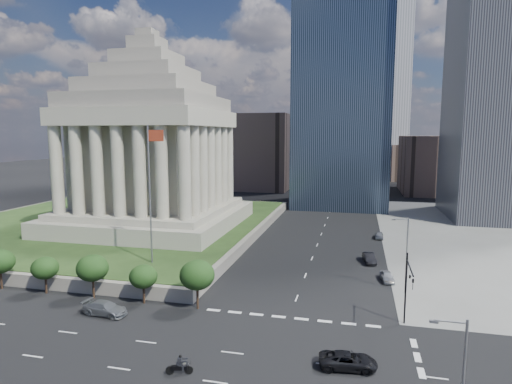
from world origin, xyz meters
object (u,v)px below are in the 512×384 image
(parked_sedan_far, at_px, (379,235))
(parked_sedan_mid, at_px, (369,258))
(suv_grey, at_px, (105,308))
(pickup_truck, at_px, (348,361))
(street_lamp_north, at_px, (405,251))
(traffic_signal_ne, at_px, (408,283))
(parked_sedan_near, at_px, (387,276))
(war_memorial, at_px, (150,130))
(motorcycle_trail, at_px, (179,364))
(flagpole, at_px, (151,187))

(parked_sedan_far, bearing_deg, parked_sedan_mid, -94.70)
(suv_grey, bearing_deg, pickup_truck, -95.14)
(street_lamp_north, xyz_separation_m, suv_grey, (-34.04, -15.13, -4.89))
(parked_sedan_mid, bearing_deg, suv_grey, -146.60)
(traffic_signal_ne, height_order, parked_sedan_far, traffic_signal_ne)
(parked_sedan_far, bearing_deg, pickup_truck, -92.55)
(parked_sedan_near, relative_size, parked_sedan_mid, 0.88)
(war_memorial, relative_size, parked_sedan_far, 9.85)
(war_memorial, relative_size, traffic_signal_ne, 4.88)
(suv_grey, bearing_deg, street_lamp_north, -60.74)
(traffic_signal_ne, relative_size, pickup_truck, 1.56)
(street_lamp_north, bearing_deg, parked_sedan_far, 93.52)
(street_lamp_north, height_order, pickup_truck, street_lamp_north)
(suv_grey, height_order, parked_sedan_far, suv_grey)
(parked_sedan_near, distance_m, parked_sedan_mid, 8.75)
(suv_grey, bearing_deg, parked_sedan_far, -30.37)
(suv_grey, xyz_separation_m, parked_sedan_mid, (29.94, 27.88, -0.02))
(traffic_signal_ne, relative_size, parked_sedan_far, 2.02)
(traffic_signal_ne, distance_m, motorcycle_trail, 24.32)
(parked_sedan_far, relative_size, motorcycle_trail, 1.65)
(war_memorial, bearing_deg, flagpole, -63.11)
(pickup_truck, relative_size, motorcycle_trail, 2.14)
(war_memorial, bearing_deg, traffic_signal_ne, -36.42)
(pickup_truck, xyz_separation_m, parked_sedan_mid, (2.49, 32.94, 0.05))
(pickup_truck, bearing_deg, parked_sedan_mid, -11.09)
(flagpole, xyz_separation_m, parked_sedan_mid, (31.06, 13.75, -12.36))
(parked_sedan_near, bearing_deg, flagpole, -178.32)
(parked_sedan_mid, distance_m, motorcycle_trail, 40.86)
(motorcycle_trail, bearing_deg, parked_sedan_near, 41.07)
(war_memorial, distance_m, street_lamp_north, 54.92)
(street_lamp_north, bearing_deg, parked_sedan_mid, 107.81)
(pickup_truck, height_order, parked_sedan_mid, parked_sedan_mid)
(parked_sedan_near, distance_m, motorcycle_trail, 34.52)
(war_memorial, relative_size, flagpole, 1.95)
(flagpole, relative_size, motorcycle_trail, 8.36)
(traffic_signal_ne, height_order, pickup_truck, traffic_signal_ne)
(pickup_truck, bearing_deg, motorcycle_trail, 100.47)
(motorcycle_trail, bearing_deg, parked_sedan_far, 55.09)
(traffic_signal_ne, xyz_separation_m, parked_sedan_far, (-1.00, 41.06, -4.58))
(suv_grey, distance_m, parked_sedan_far, 55.25)
(traffic_signal_ne, bearing_deg, street_lamp_north, 85.81)
(traffic_signal_ne, xyz_separation_m, street_lamp_north, (0.83, 11.30, 0.41))
(parked_sedan_near, bearing_deg, war_memorial, 150.30)
(traffic_signal_ne, relative_size, street_lamp_north, 0.80)
(pickup_truck, distance_m, motorcycle_trail, 14.81)
(suv_grey, xyz_separation_m, parked_sedan_far, (32.21, 44.88, -0.10))
(traffic_signal_ne, relative_size, parked_sedan_near, 1.98)
(pickup_truck, height_order, motorcycle_trail, motorcycle_trail)
(flagpole, xyz_separation_m, street_lamp_north, (35.16, 1.00, -7.45))
(motorcycle_trail, bearing_deg, traffic_signal_ne, 17.97)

